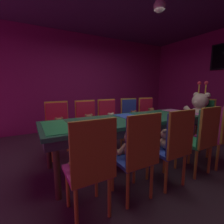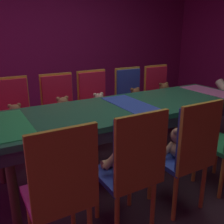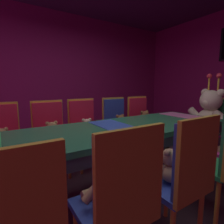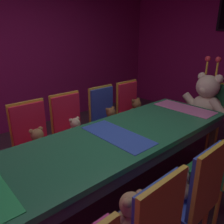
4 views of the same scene
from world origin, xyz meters
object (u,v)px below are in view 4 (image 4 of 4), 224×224
(teddy_right_1, at_px, (130,216))
(throne_chair, at_px, (210,107))
(teddy_right_2, at_px, (179,184))
(chair_left_4, at_px, (130,106))
(teddy_left_1, at_px, (38,142))
(banquet_table, at_px, (117,143))
(teddy_left_3, at_px, (111,118))
(teddy_left_4, at_px, (137,109))
(chair_left_2, at_px, (69,124))
(chair_left_1, at_px, (32,136))
(teddy_left_2, at_px, (76,129))
(chair_left_3, at_px, (104,114))
(chair_right_2, at_px, (196,191))
(king_teddy_bear, at_px, (206,99))

(teddy_right_1, distance_m, throne_chair, 2.61)
(throne_chair, bearing_deg, teddy_right_2, 19.74)
(chair_left_4, bearing_deg, teddy_left_1, -84.58)
(banquet_table, relative_size, teddy_left_3, 10.03)
(banquet_table, distance_m, teddy_left_1, 0.87)
(teddy_left_3, bearing_deg, teddy_left_1, -89.39)
(teddy_left_4, distance_m, teddy_right_1, 2.12)
(teddy_right_1, height_order, throne_chair, throne_chair)
(teddy_left_1, distance_m, teddy_right_2, 1.49)
(chair_left_2, distance_m, teddy_right_2, 1.57)
(teddy_left_3, height_order, chair_left_4, chair_left_4)
(chair_left_4, height_order, teddy_right_2, chair_left_4)
(banquet_table, height_order, teddy_right_1, teddy_right_1)
(teddy_left_4, xyz_separation_m, teddy_right_1, (1.39, -1.60, 0.01))
(chair_left_1, xyz_separation_m, teddy_left_2, (0.12, 0.50, -0.03))
(teddy_right_1, bearing_deg, chair_left_3, -35.15)
(banquet_table, height_order, teddy_left_2, banquet_table)
(teddy_right_2, bearing_deg, chair_right_2, -180.00)
(teddy_left_1, xyz_separation_m, teddy_left_3, (-0.01, 1.06, -0.00))
(banquet_table, xyz_separation_m, chair_left_2, (-0.86, -0.02, -0.06))
(teddy_left_4, height_order, throne_chair, throne_chair)
(chair_left_2, distance_m, chair_left_3, 0.57)
(teddy_right_2, height_order, throne_chair, throne_chair)
(chair_left_1, height_order, teddy_right_1, chair_left_1)
(banquet_table, height_order, teddy_left_1, banquet_table)
(chair_left_3, relative_size, throne_chair, 1.00)
(teddy_left_2, relative_size, teddy_right_2, 0.99)
(king_teddy_bear, bearing_deg, teddy_right_1, 16.44)
(banquet_table, relative_size, chair_left_2, 2.92)
(throne_chair, relative_size, king_teddy_bear, 1.08)
(teddy_right_1, bearing_deg, king_teddy_bear, -73.56)
(teddy_left_2, distance_m, teddy_left_4, 1.08)
(teddy_left_1, height_order, chair_left_4, chair_left_4)
(teddy_left_1, relative_size, throne_chair, 0.30)
(teddy_left_1, height_order, teddy_left_3, teddy_left_1)
(banquet_table, xyz_separation_m, teddy_left_2, (-0.72, -0.02, -0.09))
(chair_left_3, xyz_separation_m, teddy_right_1, (1.54, -1.08, -0.00))
(banquet_table, relative_size, chair_right_2, 2.92)
(banquet_table, relative_size, teddy_left_4, 9.21)
(teddy_right_2, distance_m, throne_chair, 2.11)
(teddy_left_4, bearing_deg, teddy_right_1, -48.97)
(chair_right_2, bearing_deg, throne_chair, -66.71)
(chair_left_1, distance_m, teddy_left_1, 0.14)
(chair_left_1, bearing_deg, banquet_table, 31.65)
(chair_left_1, bearing_deg, throne_chair, 71.50)
(teddy_left_4, distance_m, chair_right_2, 1.88)
(chair_left_3, bearing_deg, chair_left_1, -89.42)
(chair_left_3, xyz_separation_m, teddy_left_4, (0.15, 0.51, -0.01))
(chair_left_2, height_order, chair_right_2, same)
(chair_right_2, bearing_deg, banquet_table, -0.36)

